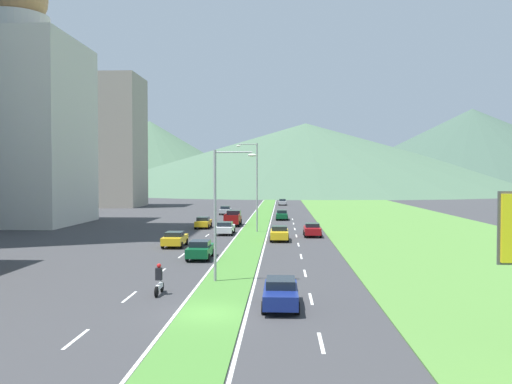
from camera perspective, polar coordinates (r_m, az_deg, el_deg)
name	(u,v)px	position (r m, az deg, el deg)	size (l,w,h in m)	color
ground_plane	(211,314)	(27.28, -4.78, -12.77)	(600.00, 600.00, 0.00)	#38383A
grass_median	(261,218)	(86.52, 0.49, -2.79)	(3.20, 240.00, 0.06)	#477F33
grass_verge_right	(390,219)	(88.12, 14.01, -2.76)	(24.00, 240.00, 0.06)	#518438
lane_dash_left_2	(76,339)	(24.47, -18.53, -14.55)	(0.16, 2.80, 0.01)	silver
lane_dash_left_3	(130,297)	(31.67, -13.26, -10.76)	(0.16, 2.80, 0.01)	silver
lane_dash_left_4	(161,272)	(39.12, -10.05, -8.35)	(0.16, 2.80, 0.01)	silver
lane_dash_left_5	(182,256)	(46.69, -7.89, -6.70)	(0.16, 2.80, 0.01)	silver
lane_dash_left_6	(196,244)	(54.35, -6.35, -5.50)	(0.16, 2.80, 0.01)	silver
lane_dash_left_7	(207,235)	(62.04, -5.19, -4.60)	(0.16, 2.80, 0.01)	silver
lane_dash_left_8	(216,229)	(69.77, -4.29, -3.90)	(0.16, 2.80, 0.01)	silver
lane_dash_left_9	(223,223)	(77.53, -3.57, -3.33)	(0.16, 2.80, 0.01)	silver
lane_dash_left_10	(228,219)	(85.30, -2.98, -2.87)	(0.16, 2.80, 0.01)	silver
lane_dash_right_2	(321,343)	(22.96, 6.92, -15.57)	(0.16, 2.80, 0.01)	silver
lane_dash_right_3	(311,299)	(30.52, 5.85, -11.20)	(0.16, 2.80, 0.01)	silver
lane_dash_right_4	(305,273)	(38.19, 5.22, -8.58)	(0.16, 2.80, 0.01)	silver
lane_dash_right_5	(301,256)	(45.92, 4.81, -6.83)	(0.16, 2.80, 0.01)	silver
lane_dash_right_6	(298,245)	(53.68, 4.52, -5.59)	(0.16, 2.80, 0.01)	silver
lane_dash_right_7	(296,236)	(61.46, 4.30, -4.66)	(0.16, 2.80, 0.01)	silver
lane_dash_right_8	(295,229)	(69.26, 4.13, -3.94)	(0.16, 2.80, 0.01)	silver
lane_dash_right_9	(294,224)	(77.06, 4.00, -3.36)	(0.16, 2.80, 0.01)	silver
lane_dash_right_10	(293,219)	(84.87, 3.89, -2.90)	(0.16, 2.80, 0.01)	silver
edge_line_median_left	(250,218)	(86.61, -0.67, -2.80)	(0.16, 240.00, 0.01)	silver
edge_line_median_right	(271,218)	(86.47, 1.65, -2.81)	(0.16, 240.00, 0.01)	silver
domed_building	(18,120)	(83.58, -23.91, 7.03)	(17.01, 17.01, 36.04)	beige
midrise_colored	(112,142)	(124.15, -15.04, 5.18)	(12.95, 12.95, 28.92)	#9E9384
hill_far_left	(150,154)	(313.53, -11.19, 3.92)	(130.04, 130.04, 38.16)	#47664C
hill_far_center	(306,157)	(258.53, 5.30, 3.74)	(214.93, 214.93, 31.95)	#47664C
hill_far_right	(472,149)	(289.17, 21.91, 4.23)	(165.54, 165.54, 40.26)	#3D5647
street_lamp_near	(220,206)	(34.51, -3.85, -1.47)	(2.77, 0.34, 8.49)	#99999E
street_lamp_mid	(255,182)	(65.08, -0.10, 1.07)	(2.60, 0.42, 10.81)	#99999E
car_0	(312,230)	(61.06, 5.98, -3.99)	(1.94, 4.22, 1.48)	maroon
car_1	(282,202)	(125.81, 2.82, -1.06)	(1.87, 4.78, 1.44)	#B2B2B7
car_2	(175,239)	(52.53, -8.60, -4.93)	(2.00, 4.40, 1.46)	yellow
car_3	(225,228)	(63.02, -3.28, -3.82)	(2.04, 4.65, 1.46)	silver
car_4	(225,210)	(95.40, -3.26, -1.94)	(1.93, 4.47, 1.48)	#B2B2B7
car_5	(282,215)	(83.76, 2.76, -2.43)	(1.88, 4.59, 1.52)	#0C5128
car_6	(200,249)	(44.66, -5.92, -6.07)	(1.93, 4.59, 1.53)	#0C5128
car_7	(279,233)	(56.71, 2.50, -4.39)	(1.98, 4.33, 1.55)	yellow
car_8	(203,222)	(70.59, -5.61, -3.23)	(1.88, 4.19, 1.47)	yellow
car_9	(281,293)	(28.36, 2.63, -10.62)	(1.88, 4.52, 1.48)	navy
pickup_truck_0	(233,218)	(74.08, -2.45, -2.81)	(2.18, 5.40, 2.00)	maroon
motorcycle_rider	(159,282)	(31.78, -10.23, -9.34)	(0.36, 2.00, 1.80)	black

